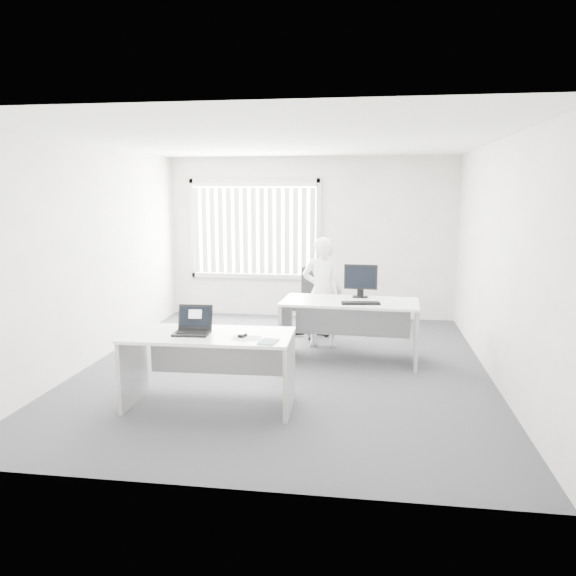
# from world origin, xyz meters

# --- Properties ---
(ground) EXTENTS (6.00, 6.00, 0.00)m
(ground) POSITION_xyz_m (0.00, 0.00, 0.00)
(ground) COLOR #46464C
(ground) RESTS_ON ground
(wall_back) EXTENTS (5.00, 0.02, 2.80)m
(wall_back) POSITION_xyz_m (0.00, 3.00, 1.40)
(wall_back) COLOR white
(wall_back) RESTS_ON ground
(wall_front) EXTENTS (5.00, 0.02, 2.80)m
(wall_front) POSITION_xyz_m (0.00, -3.00, 1.40)
(wall_front) COLOR white
(wall_front) RESTS_ON ground
(wall_left) EXTENTS (0.02, 6.00, 2.80)m
(wall_left) POSITION_xyz_m (-2.50, 0.00, 1.40)
(wall_left) COLOR white
(wall_left) RESTS_ON ground
(wall_right) EXTENTS (0.02, 6.00, 2.80)m
(wall_right) POSITION_xyz_m (2.50, 0.00, 1.40)
(wall_right) COLOR white
(wall_right) RESTS_ON ground
(ceiling) EXTENTS (5.00, 6.00, 0.02)m
(ceiling) POSITION_xyz_m (0.00, 0.00, 2.80)
(ceiling) COLOR white
(ceiling) RESTS_ON wall_back
(window) EXTENTS (2.32, 0.06, 1.76)m
(window) POSITION_xyz_m (-1.00, 2.96, 1.55)
(window) COLOR beige
(window) RESTS_ON wall_back
(blinds) EXTENTS (2.20, 0.10, 1.50)m
(blinds) POSITION_xyz_m (-1.00, 2.90, 1.52)
(blinds) COLOR white
(blinds) RESTS_ON wall_back
(desk_near) EXTENTS (1.71, 0.84, 0.77)m
(desk_near) POSITION_xyz_m (-0.58, -1.41, 0.56)
(desk_near) COLOR white
(desk_near) RESTS_ON ground
(desk_far) EXTENTS (1.80, 0.92, 0.80)m
(desk_far) POSITION_xyz_m (0.79, 0.42, 0.58)
(desk_far) COLOR white
(desk_far) RESTS_ON ground
(office_chair) EXTENTS (0.71, 0.71, 1.04)m
(office_chair) POSITION_xyz_m (0.16, 1.68, 0.32)
(office_chair) COLOR black
(office_chair) RESTS_ON ground
(person) EXTENTS (0.58, 0.38, 1.58)m
(person) POSITION_xyz_m (0.37, 1.05, 0.79)
(person) COLOR white
(person) RESTS_ON ground
(laptop) EXTENTS (0.37, 0.33, 0.28)m
(laptop) POSITION_xyz_m (-0.74, -1.46, 0.91)
(laptop) COLOR black
(laptop) RESTS_ON desk_near
(paper_sheet) EXTENTS (0.29, 0.20, 0.00)m
(paper_sheet) POSITION_xyz_m (-0.16, -1.53, 0.77)
(paper_sheet) COLOR white
(paper_sheet) RESTS_ON desk_near
(mouse) EXTENTS (0.08, 0.11, 0.04)m
(mouse) POSITION_xyz_m (-0.21, -1.49, 0.79)
(mouse) COLOR #ACADAF
(mouse) RESTS_ON paper_sheet
(booklet) EXTENTS (0.19, 0.24, 0.01)m
(booklet) POSITION_xyz_m (0.08, -1.64, 0.78)
(booklet) COLOR white
(booklet) RESTS_ON desk_near
(keyboard) EXTENTS (0.50, 0.22, 0.02)m
(keyboard) POSITION_xyz_m (0.93, 0.22, 0.81)
(keyboard) COLOR black
(keyboard) RESTS_ON desk_far
(monitor) EXTENTS (0.45, 0.17, 0.44)m
(monitor) POSITION_xyz_m (0.92, 0.68, 1.02)
(monitor) COLOR black
(monitor) RESTS_ON desk_far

